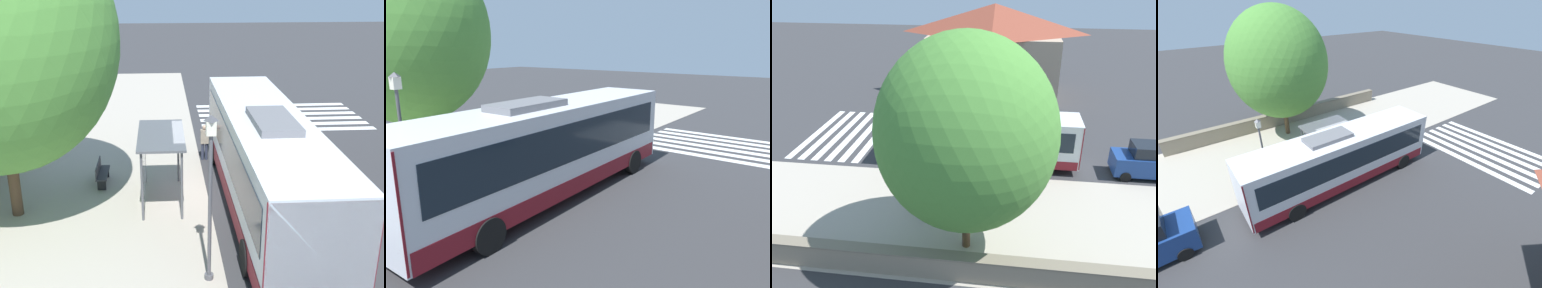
% 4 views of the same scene
% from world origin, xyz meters
% --- Properties ---
extents(ground_plane, '(120.00, 120.00, 0.00)m').
position_xyz_m(ground_plane, '(0.00, 0.00, 0.00)').
color(ground_plane, '#353538').
rests_on(ground_plane, ground).
extents(sidewalk_plaza, '(9.00, 44.00, 0.02)m').
position_xyz_m(sidewalk_plaza, '(-4.50, 0.00, 0.01)').
color(sidewalk_plaza, '#ADA393').
rests_on(sidewalk_plaza, ground).
extents(crosswalk_stripes, '(9.00, 5.25, 0.01)m').
position_xyz_m(crosswalk_stripes, '(5.00, 9.67, 0.00)').
color(crosswalk_stripes, silver).
rests_on(crosswalk_stripes, ground).
extents(stone_wall, '(0.60, 20.00, 1.21)m').
position_xyz_m(stone_wall, '(-8.55, 0.00, 0.61)').
color(stone_wall, gray).
rests_on(stone_wall, ground).
extents(background_building, '(7.87, 12.67, 8.62)m').
position_xyz_m(background_building, '(16.36, -0.91, 4.43)').
color(background_building, tan).
rests_on(background_building, ground).
extents(bus, '(2.63, 11.98, 3.57)m').
position_xyz_m(bus, '(1.76, -1.23, 1.85)').
color(bus, silver).
rests_on(bus, ground).
extents(bus_shelter, '(1.58, 3.32, 2.49)m').
position_xyz_m(bus_shelter, '(-1.81, -0.27, 2.05)').
color(bus_shelter, '#515459').
rests_on(bus_shelter, ground).
extents(pedestrian, '(0.34, 0.22, 1.58)m').
position_xyz_m(pedestrian, '(0.20, 3.48, 0.92)').
color(pedestrian, '#2D3347').
rests_on(pedestrian, ground).
extents(bench, '(0.40, 1.47, 0.88)m').
position_xyz_m(bench, '(-3.96, 1.22, 0.47)').
color(bench, '#333338').
rests_on(bench, ground).
extents(street_lamp_near, '(0.28, 0.28, 4.57)m').
position_xyz_m(street_lamp_near, '(-0.46, -5.10, 2.70)').
color(street_lamp_near, '#4C4C51').
rests_on(street_lamp_near, ground).
extents(shade_tree, '(7.41, 7.41, 9.89)m').
position_xyz_m(shade_tree, '(-6.52, -1.08, 5.80)').
color(shade_tree, brown).
rests_on(shade_tree, ground).
extents(parked_car_behind_bus, '(1.94, 3.90, 2.17)m').
position_xyz_m(parked_car_behind_bus, '(1.27, -11.23, 1.04)').
color(parked_car_behind_bus, navy).
rests_on(parked_car_behind_bus, ground).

